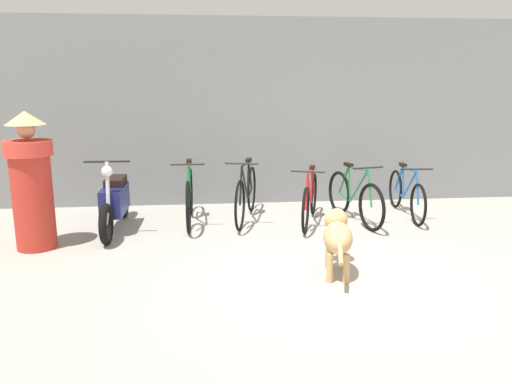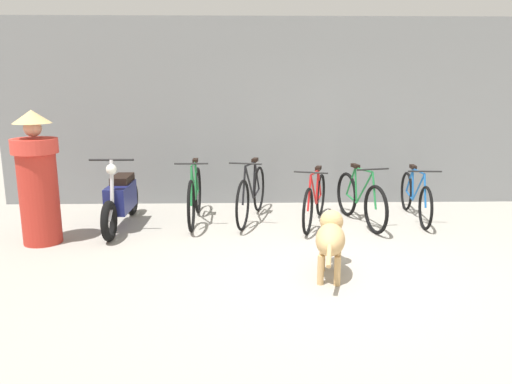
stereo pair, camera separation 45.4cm
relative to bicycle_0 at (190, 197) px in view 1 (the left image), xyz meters
The scene contains 10 objects.
ground_plane 2.67m from the bicycle_0, 51.31° to the right, with size 60.00×60.00×0.00m, color #9E998E.
shop_wall_back 2.33m from the bicycle_0, 35.92° to the left, with size 9.81×0.20×3.00m.
bicycle_0 is the anchor object (origin of this frame).
bicycle_1 0.83m from the bicycle_0, ahead, with size 0.54×1.74×0.92m.
bicycle_2 1.73m from the bicycle_0, ahead, with size 0.61×1.60×0.83m.
bicycle_3 2.38m from the bicycle_0, ahead, with size 0.49×1.59×0.87m.
bicycle_4 3.25m from the bicycle_0, ahead, with size 0.46×1.68×0.80m.
motorcycle 1.04m from the bicycle_0, 165.93° to the right, with size 0.58×1.81×1.02m.
stray_dog 2.65m from the bicycle_0, 52.37° to the right, with size 0.43×1.11×0.63m.
person_in_robes 2.12m from the bicycle_0, 153.04° to the right, with size 0.72×0.72×1.67m.
Camera 1 is at (-1.39, -4.97, 2.02)m, focal length 35.00 mm.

